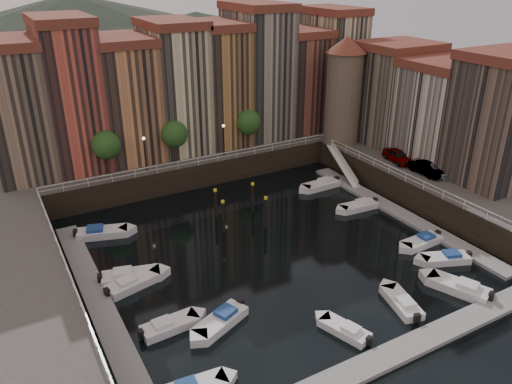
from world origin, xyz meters
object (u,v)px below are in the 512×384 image
gangway (343,164)px  mooring_pilings (239,208)px  boat_left_1 (169,326)px  boat_left_2 (132,283)px  car_c (432,170)px  car_a (397,157)px  car_b (426,169)px  corner_tower (344,89)px

gangway → mooring_pilings: bearing=-166.3°
gangway → boat_left_1: gangway is taller
boat_left_2 → car_c: 35.27m
boat_left_2 → car_a: (34.44, 5.15, 3.39)m
car_a → car_b: bearing=-79.4°
corner_tower → mooring_pilings: bearing=-156.5°
boat_left_2 → boat_left_1: bearing=-97.1°
mooring_pilings → boat_left_1: size_ratio=1.09×
car_b → car_c: size_ratio=0.94×
boat_left_1 → boat_left_2: boat_left_2 is taller
boat_left_2 → car_a: 34.99m
car_a → car_c: size_ratio=0.98×
car_c → gangway: bearing=106.1°
car_c → car_a: bearing=87.6°
corner_tower → car_a: corner_tower is taller
corner_tower → car_a: 11.46m
gangway → mooring_pilings: gangway is taller
mooring_pilings → car_a: 21.22m
mooring_pilings → car_a: (21.10, -0.78, 2.12)m
mooring_pilings → boat_left_2: size_ratio=1.01×
corner_tower → boat_left_2: corner_tower is taller
boat_left_1 → mooring_pilings: bearing=42.1°
corner_tower → car_b: (1.29, -13.97, -6.48)m
corner_tower → boat_left_2: size_ratio=2.74×
corner_tower → gangway: 9.86m
mooring_pilings → gangway: bearing=13.7°
car_b → car_c: (0.67, -0.34, -0.04)m
mooring_pilings → car_a: car_a is taller
car_b → car_c: 0.75m
boat_left_1 → car_b: bearing=9.2°
corner_tower → car_b: size_ratio=3.20×
gangway → boat_left_2: bearing=-161.6°
car_b → corner_tower: bearing=96.2°
corner_tower → gangway: corner_tower is taller
car_a → mooring_pilings: bearing=-171.6°
gangway → car_a: car_a is taller
boat_left_1 → boat_left_2: (-0.81, 6.65, 0.02)m
car_a → car_b: car_a is taller
car_a → car_c: (0.68, -4.91, -0.10)m
boat_left_1 → car_c: (34.31, 6.88, 3.31)m
boat_left_1 → car_c: car_c is taller
car_a → car_b: 4.57m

